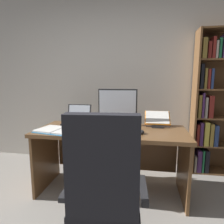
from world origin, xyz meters
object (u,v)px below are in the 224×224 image
Objects in this scene: office_chair at (105,200)px; open_binder at (59,130)px; desk at (112,145)px; laptop at (77,120)px; keyboard at (113,131)px; notepad at (93,128)px; reading_stand_with_book at (157,119)px; bookshelf at (216,107)px; computer_mouse at (141,132)px; monitor at (118,107)px; pen at (95,127)px.

office_chair reaches higher than open_binder.
desk is 0.57m from laptop.
keyboard is (0.53, -0.36, -0.04)m from laptop.
notepad is (0.27, -0.20, -0.05)m from laptop.
notepad is (-0.75, -0.26, -0.08)m from reading_stand_with_book.
notepad is (-1.56, -0.72, -0.18)m from bookshelf.
notepad is (-0.56, 0.16, -0.02)m from computer_mouse.
office_chair reaches higher than desk.
laptop is (-0.59, 1.13, 0.34)m from office_chair.
computer_mouse is (0.30, -0.35, -0.21)m from monitor.
keyboard is (0.00, -0.35, -0.22)m from monitor.
notepad is at bearing -155.27° from bookshelf.
desk is 5.54× the size of reading_stand_with_book.
notepad reaches higher than desk.
computer_mouse is 0.57m from pen.
notepad is at bearing -143.75° from monitor.
laptop is 2.27× the size of pen.
monitor is 3.42× the size of pen.
pen is at bearing 0.00° from notepad.
notepad is at bearing 164.22° from computer_mouse.
office_chair reaches higher than pen.
pen is (0.29, -0.20, -0.04)m from laptop.
monitor is 0.51m from reading_stand_with_book.
open_binder is (-0.59, -0.40, -0.22)m from monitor.
open_binder is at bearing -153.86° from bookshelf.
open_binder reaches higher than pen.
bookshelf is 1.91m from laptop.
reading_stand_with_book is 1.46× the size of notepad.
open_binder is 0.39m from notepad.
desk is at bearing 36.32° from open_binder.
bookshelf is 1.34m from computer_mouse.
pen is at bearing -34.48° from laptop.
notepad is at bearing 148.81° from keyboard.
office_chair reaches higher than keyboard.
office_chair is 1.32m from laptop.
desk is 5.34× the size of laptop.
laptop is at bearing 162.40° from desk.
computer_mouse is at bearing 68.62° from office_chair.
laptop is at bearing 156.78° from computer_mouse.
bookshelf reaches higher than reading_stand_with_book.
monitor is 0.75m from open_binder.
pen is at bearing -167.90° from desk.
pen is at bearing 103.86° from office_chair.
pen is (-0.24, -0.19, -0.21)m from monitor.
open_binder is at bearing -155.36° from desk.
bookshelf is (1.34, 0.68, 0.40)m from desk.
bookshelf is at bearing 15.96° from laptop.
computer_mouse is at bearing -16.33° from pen.
notepad is (-0.26, -0.19, -0.22)m from monitor.
monitor is 1.51× the size of laptop.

